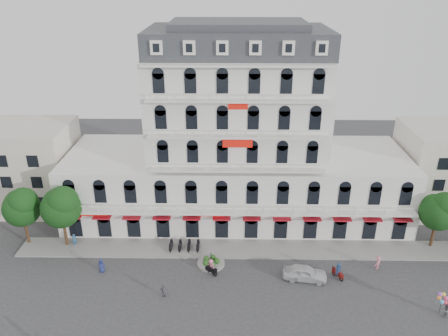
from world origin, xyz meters
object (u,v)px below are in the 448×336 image
(rider_east, at_px, (338,271))
(rider_center, at_px, (211,267))
(parked_car, at_px, (305,273))
(balloon_vendor, at_px, (444,305))

(rider_east, distance_m, rider_center, 14.05)
(parked_car, relative_size, rider_center, 2.46)
(rider_east, bearing_deg, rider_center, 55.07)
(rider_east, xyz_separation_m, rider_center, (-14.04, 0.49, 0.03))
(parked_car, height_order, balloon_vendor, balloon_vendor)
(rider_east, xyz_separation_m, balloon_vendor, (9.10, -5.60, 0.29))
(parked_car, xyz_separation_m, rider_east, (3.68, 0.20, 0.17))
(rider_center, bearing_deg, balloon_vendor, 24.35)
(parked_car, distance_m, balloon_vendor, 13.89)
(rider_east, relative_size, rider_center, 1.03)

